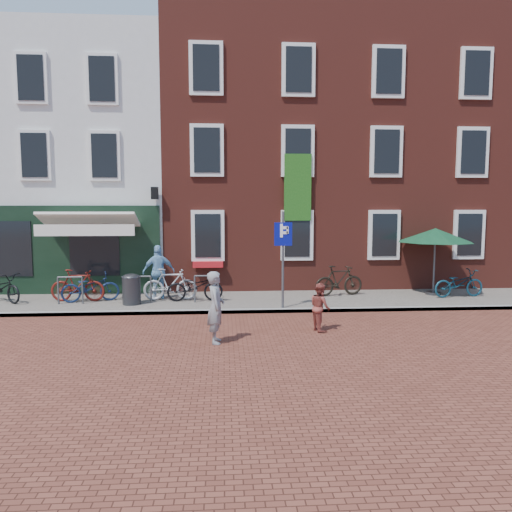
{
  "coord_description": "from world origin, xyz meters",
  "views": [
    {
      "loc": [
        1.03,
        -13.15,
        2.97
      ],
      "look_at": [
        1.94,
        0.32,
        1.58
      ],
      "focal_mm": 33.78,
      "sensor_mm": 36.0,
      "label": 1
    }
  ],
  "objects": [
    {
      "name": "parasol",
      "position": [
        7.87,
        2.0,
        2.13
      ],
      "size": [
        2.44,
        2.44,
        2.27
      ],
      "color": "#4C4C4F",
      "rests_on": "sidewalk"
    },
    {
      "name": "bicycle_3",
      "position": [
        -0.62,
        1.6,
        0.59
      ],
      "size": [
        1.65,
        0.51,
        0.98
      ],
      "primitive_type": "imported",
      "rotation": [
        0.0,
        0.0,
        1.6
      ],
      "color": "#B8B7BA",
      "rests_on": "sidewalk"
    },
    {
      "name": "bicycle_6",
      "position": [
        8.47,
        1.48,
        0.54
      ],
      "size": [
        1.75,
        0.82,
        0.88
      ],
      "primitive_type": "imported",
      "rotation": [
        0.0,
        0.0,
        1.71
      ],
      "color": "#103748",
      "rests_on": "sidewalk"
    },
    {
      "name": "bicycle_4",
      "position": [
        0.15,
        1.4,
        0.54
      ],
      "size": [
        1.71,
        0.66,
        0.88
      ],
      "primitive_type": "imported",
      "rotation": [
        0.0,
        0.0,
        1.61
      ],
      "color": "black",
      "rests_on": "sidewalk"
    },
    {
      "name": "sidewalk",
      "position": [
        1.0,
        1.5,
        0.05
      ],
      "size": [
        24.0,
        3.0,
        0.1
      ],
      "primitive_type": "cube",
      "color": "slate",
      "rests_on": "ground"
    },
    {
      "name": "building_brick_mid",
      "position": [
        2.0,
        7.0,
        5.0
      ],
      "size": [
        6.0,
        8.0,
        10.0
      ],
      "primitive_type": "cube",
      "color": "maroon",
      "rests_on": "ground"
    },
    {
      "name": "parking_sign",
      "position": [
        2.69,
        0.24,
        1.83
      ],
      "size": [
        0.5,
        0.08,
        2.73
      ],
      "color": "#4C4C4F",
      "rests_on": "sidewalk"
    },
    {
      "name": "building_stucco",
      "position": [
        -5.0,
        7.0,
        4.5
      ],
      "size": [
        8.0,
        8.0,
        9.0
      ],
      "primitive_type": "cube",
      "color": "silver",
      "rests_on": "ground"
    },
    {
      "name": "bicycle_2",
      "position": [
        -3.01,
        1.52,
        0.54
      ],
      "size": [
        1.78,
        1.02,
        0.88
      ],
      "primitive_type": "imported",
      "rotation": [
        0.0,
        0.0,
        1.84
      ],
      "color": "navy",
      "rests_on": "sidewalk"
    },
    {
      "name": "bicycle_1",
      "position": [
        -3.4,
        1.57,
        0.59
      ],
      "size": [
        1.66,
        0.56,
        0.98
      ],
      "primitive_type": "imported",
      "rotation": [
        0.0,
        0.0,
        1.51
      ],
      "color": "#5E1610",
      "rests_on": "sidewalk"
    },
    {
      "name": "ground",
      "position": [
        0.0,
        0.0,
        0.0
      ],
      "size": [
        80.0,
        80.0,
        0.0
      ],
      "primitive_type": "plane",
      "color": "brown"
    },
    {
      "name": "litter_bin",
      "position": [
        -1.69,
        1.03,
        0.6
      ],
      "size": [
        0.53,
        0.53,
        0.97
      ],
      "color": "#333335",
      "rests_on": "sidewalk"
    },
    {
      "name": "building_brick_right",
      "position": [
        8.0,
        7.0,
        5.0
      ],
      "size": [
        6.0,
        8.0,
        10.0
      ],
      "primitive_type": "cube",
      "color": "maroon",
      "rests_on": "ground"
    },
    {
      "name": "bicycle_0",
      "position": [
        -5.64,
        1.63,
        0.54
      ],
      "size": [
        1.73,
        1.42,
        0.88
      ],
      "primitive_type": "imported",
      "rotation": [
        0.0,
        0.0,
        0.98
      ],
      "color": "black",
      "rests_on": "sidewalk"
    },
    {
      "name": "boy",
      "position": [
        3.32,
        -1.94,
        0.58
      ],
      "size": [
        0.56,
        0.65,
        1.15
      ],
      "primitive_type": "imported",
      "rotation": [
        0.0,
        0.0,
        1.81
      ],
      "color": "brown",
      "rests_on": "ground"
    },
    {
      "name": "cafe_person",
      "position": [
        -1.0,
        1.87,
        0.94
      ],
      "size": [
        1.06,
        0.64,
        1.68
      ],
      "primitive_type": "imported",
      "rotation": [
        0.0,
        0.0,
        3.39
      ],
      "color": "#7EB3DA",
      "rests_on": "sidewalk"
    },
    {
      "name": "bicycle_5",
      "position": [
        4.73,
        1.98,
        0.59
      ],
      "size": [
        1.69,
        0.79,
        0.98
      ],
      "primitive_type": "imported",
      "rotation": [
        0.0,
        0.0,
        1.78
      ],
      "color": "black",
      "rests_on": "sidewalk"
    },
    {
      "name": "woman",
      "position": [
        0.85,
        -2.82,
        0.79
      ],
      "size": [
        0.38,
        0.58,
        1.58
      ],
      "primitive_type": "imported",
      "rotation": [
        0.0,
        0.0,
        1.58
      ],
      "color": "gray",
      "rests_on": "ground"
    }
  ]
}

